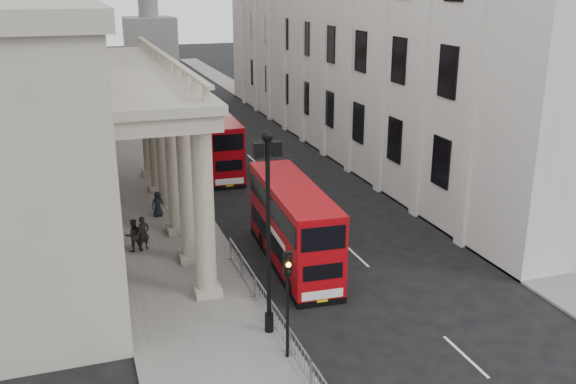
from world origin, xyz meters
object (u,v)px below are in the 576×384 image
at_px(lamp_post_south, 268,220).
at_px(lamp_post_north, 155,91).
at_px(lamp_post_mid, 191,132).
at_px(pedestrian_b, 133,235).
at_px(pedestrian_a, 144,233).
at_px(bus_near, 293,224).
at_px(pedestrian_c, 158,204).
at_px(bus_far, 216,142).
at_px(traffic_light, 288,285).

distance_m(lamp_post_south, lamp_post_north, 32.00).
xyz_separation_m(lamp_post_mid, lamp_post_north, (0.00, 16.00, 0.00)).
xyz_separation_m(lamp_post_mid, pedestrian_b, (-4.33, -5.98, -3.90)).
bearing_deg(lamp_post_mid, pedestrian_a, -122.61).
relative_size(pedestrian_a, pedestrian_b, 1.03).
distance_m(bus_near, pedestrian_b, 8.49).
height_order(lamp_post_north, pedestrian_c, lamp_post_north).
bearing_deg(bus_far, lamp_post_north, 113.52).
distance_m(traffic_light, pedestrian_b, 13.00).
xyz_separation_m(lamp_post_south, pedestrian_a, (-3.79, 10.07, -3.88)).
relative_size(lamp_post_mid, bus_near, 0.86).
bearing_deg(pedestrian_b, lamp_post_north, -108.11).
bearing_deg(pedestrian_c, lamp_post_mid, 16.74).
bearing_deg(pedestrian_a, lamp_post_south, -92.69).
bearing_deg(pedestrian_c, lamp_post_north, 74.67).
bearing_deg(bus_near, pedestrian_a, 153.74).
xyz_separation_m(bus_near, pedestrian_b, (-7.47, 3.88, -1.14)).
relative_size(lamp_post_mid, pedestrian_a, 4.55).
height_order(lamp_post_mid, bus_far, lamp_post_mid).
bearing_deg(lamp_post_north, lamp_post_mid, -90.00).
bearing_deg(traffic_light, pedestrian_a, 107.86).
bearing_deg(lamp_post_mid, pedestrian_c, -155.93).
distance_m(lamp_post_north, pedestrian_a, 22.59).
distance_m(traffic_light, bus_near, 8.76).
relative_size(bus_near, pedestrian_c, 6.20).
bearing_deg(lamp_post_mid, lamp_post_north, 90.00).
bearing_deg(lamp_post_mid, pedestrian_b, -125.88).
bearing_deg(bus_near, lamp_post_mid, 110.94).
distance_m(lamp_post_south, bus_far, 24.13).
distance_m(lamp_post_north, bus_near, 26.20).
relative_size(lamp_post_south, bus_far, 0.84).
bearing_deg(lamp_post_mid, traffic_light, -89.68).
bearing_deg(lamp_post_north, lamp_post_south, -90.00).
distance_m(bus_near, pedestrian_c, 10.46).
height_order(bus_far, pedestrian_c, bus_far).
bearing_deg(pedestrian_a, bus_far, 39.65).
distance_m(traffic_light, pedestrian_c, 17.27).
distance_m(traffic_light, bus_far, 25.98).
xyz_separation_m(bus_far, pedestrian_a, (-6.98, -13.70, -1.19)).
bearing_deg(pedestrian_a, lamp_post_mid, 34.05).
relative_size(bus_near, bus_far, 0.97).
relative_size(lamp_post_north, pedestrian_c, 5.35).
xyz_separation_m(pedestrian_a, pedestrian_c, (1.39, 4.86, -0.14)).
bearing_deg(pedestrian_c, bus_far, 50.36).
bearing_deg(bus_far, bus_near, -87.79).
bearing_deg(lamp_post_south, lamp_post_north, 90.00).
relative_size(traffic_light, bus_near, 0.45).
height_order(lamp_post_mid, pedestrian_b, lamp_post_mid).
height_order(lamp_post_south, lamp_post_north, same).
distance_m(lamp_post_mid, pedestrian_a, 8.04).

